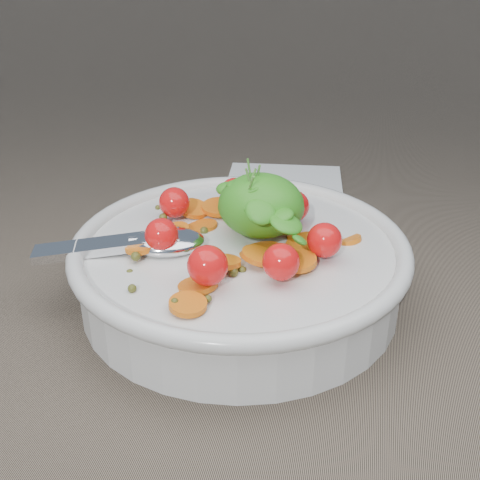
# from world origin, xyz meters

# --- Properties ---
(ground) EXTENTS (6.00, 6.00, 0.00)m
(ground) POSITION_xyz_m (0.00, 0.00, 0.00)
(ground) COLOR #716251
(ground) RESTS_ON ground
(bowl) EXTENTS (0.31, 0.29, 0.12)m
(bowl) POSITION_xyz_m (0.02, 0.00, 0.03)
(bowl) COLOR silver
(bowl) RESTS_ON ground
(napkin) EXTENTS (0.16, 0.14, 0.01)m
(napkin) POSITION_xyz_m (0.02, 0.26, 0.00)
(napkin) COLOR white
(napkin) RESTS_ON ground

